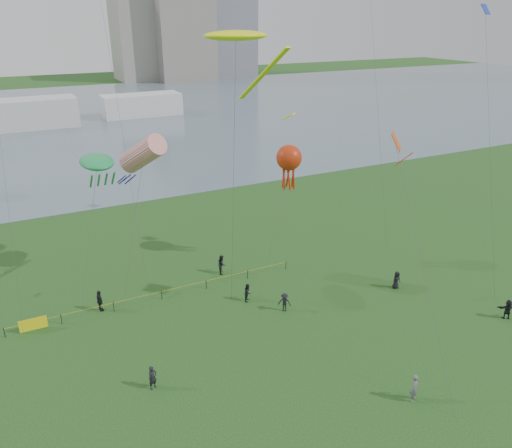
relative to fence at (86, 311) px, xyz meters
name	(u,v)px	position (x,y,z in m)	size (l,w,h in m)	color
ground_plane	(327,396)	(12.03, -15.90, -0.55)	(400.00, 400.00, 0.00)	#173D13
lake	(80,119)	(12.03, 84.10, -0.53)	(400.00, 120.00, 0.08)	slate
building_mid	(180,24)	(58.03, 146.10, 18.45)	(20.00, 20.00, 38.00)	gray
building_low	(138,39)	(44.03, 152.10, 13.45)	(16.00, 18.00, 28.00)	gray
pavilion_left	(21,114)	(0.03, 79.10, 2.45)	(22.00, 8.00, 6.00)	silver
pavilion_right	(142,105)	(26.03, 82.10, 1.95)	(18.00, 7.00, 5.00)	silver
fence	(86,311)	(0.00, 0.00, 0.00)	(24.07, 0.07, 1.05)	black
kite_flyer	(415,388)	(16.62, -18.58, 0.39)	(0.69, 0.45, 1.90)	#5B5F63
spectator_a	(248,292)	(12.52, -3.41, 0.23)	(0.76, 0.59, 1.56)	black
spectator_b	(284,302)	(14.46, -6.16, 0.25)	(1.04, 0.60, 1.61)	black
spectator_c	(100,301)	(1.18, 0.51, 0.36)	(1.08, 0.45, 1.83)	black
spectator_d	(396,280)	(25.01, -7.34, 0.25)	(0.78, 0.51, 1.60)	black
spectator_e	(508,309)	(29.60, -14.93, 0.26)	(1.51, 0.48, 1.63)	black
spectator_f	(153,378)	(2.47, -10.27, 0.28)	(0.61, 0.40, 1.66)	black
spectator_g	(222,264)	(12.46, 2.01, 0.35)	(0.88, 0.68, 1.80)	black
kite_stingray	(237,37)	(13.04, -0.72, 20.10)	(4.93, 10.02, 21.12)	#3F3F42
kite_windsock	(143,154)	(6.57, 4.06, 11.00)	(5.68, 6.75, 13.50)	#3F3F42
kite_creature	(97,162)	(2.74, 3.40, 10.95)	(4.77, 7.01, 11.98)	#3F3F42
kite_octopus	(289,158)	(19.06, 1.55, 9.70)	(6.93, 6.66, 11.49)	#3F3F42
kite_delta	(400,154)	(20.36, -10.94, 12.89)	(3.36, 11.19, 14.79)	#3F3F42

